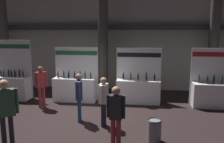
% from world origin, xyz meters
% --- Properties ---
extents(ground_plane, '(27.32, 27.32, 0.00)m').
position_xyz_m(ground_plane, '(0.00, 0.00, 0.00)').
color(ground_plane, black).
extents(hall_colonnade, '(13.66, 1.37, 5.72)m').
position_xyz_m(hall_colonnade, '(0.00, 4.31, 2.84)').
color(hall_colonnade, gray).
rests_on(hall_colonnade, ground_plane).
extents(exhibitor_booth_0, '(1.65, 0.66, 2.59)m').
position_xyz_m(exhibitor_booth_0, '(-3.84, 1.92, 0.64)').
color(exhibitor_booth_0, white).
rests_on(exhibitor_booth_0, ground_plane).
extents(exhibitor_booth_1, '(1.90, 0.66, 2.28)m').
position_xyz_m(exhibitor_booth_1, '(-1.00, 2.04, 0.60)').
color(exhibitor_booth_1, white).
rests_on(exhibitor_booth_1, ground_plane).
extents(exhibitor_booth_2, '(1.88, 0.66, 2.28)m').
position_xyz_m(exhibitor_booth_2, '(1.69, 2.11, 0.58)').
color(exhibitor_booth_2, white).
rests_on(exhibitor_booth_2, ground_plane).
extents(exhibitor_booth_3, '(1.68, 0.66, 2.31)m').
position_xyz_m(exhibitor_booth_3, '(4.63, 1.90, 0.58)').
color(exhibitor_booth_3, white).
rests_on(exhibitor_booth_3, ground_plane).
extents(trash_bin, '(0.38, 0.38, 0.62)m').
position_xyz_m(trash_bin, '(2.18, -1.36, 0.31)').
color(trash_bin, slate).
rests_on(trash_bin, ground_plane).
extents(visitor_0, '(0.48, 0.23, 1.64)m').
position_xyz_m(visitor_0, '(1.17, -1.84, 0.95)').
color(visitor_0, maroon).
rests_on(visitor_0, ground_plane).
extents(visitor_1, '(0.32, 0.59, 1.62)m').
position_xyz_m(visitor_1, '(-0.22, -0.21, 0.97)').
color(visitor_1, navy).
rests_on(visitor_1, ground_plane).
extents(visitor_2, '(0.54, 0.42, 1.81)m').
position_xyz_m(visitor_2, '(-1.58, -2.19, 1.09)').
color(visitor_2, '#23232D').
rests_on(visitor_2, ground_plane).
extents(visitor_4, '(0.28, 0.48, 1.58)m').
position_xyz_m(visitor_4, '(0.64, -0.51, 0.92)').
color(visitor_4, '#23232D').
rests_on(visitor_4, ground_plane).
extents(visitor_6, '(0.42, 0.33, 1.65)m').
position_xyz_m(visitor_6, '(-2.04, 0.97, 0.95)').
color(visitor_6, maroon).
rests_on(visitor_6, ground_plane).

